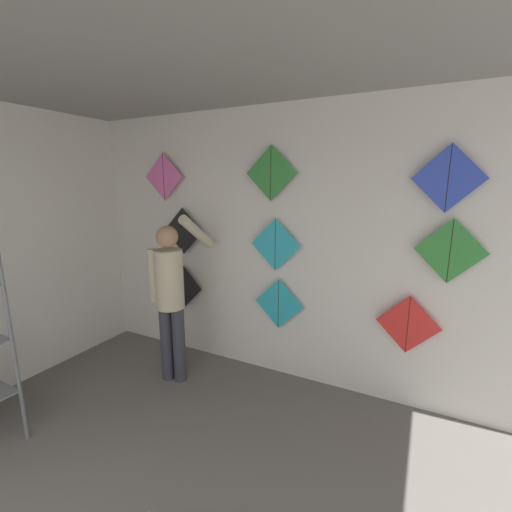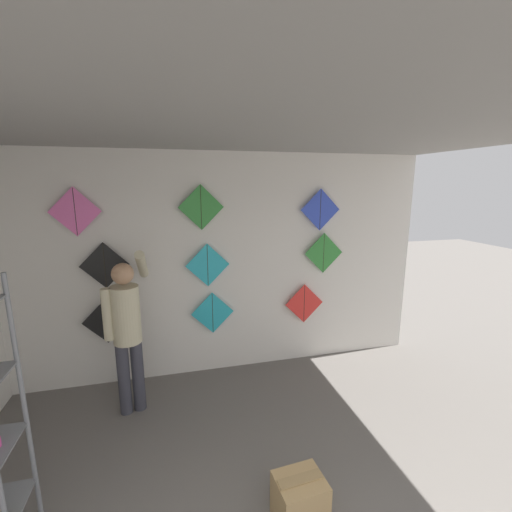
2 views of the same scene
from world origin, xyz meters
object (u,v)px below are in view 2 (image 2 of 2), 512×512
Objects in this scene: kite_4 at (208,265)px; kite_5 at (324,253)px; kite_0 at (106,321)px; kite_3 at (105,265)px; shopkeeper at (127,325)px; kite_7 at (201,207)px; kite_2 at (304,303)px; cardboard_box at (300,501)px; kite_8 at (320,210)px; kite_1 at (213,313)px; kite_6 at (75,212)px.

kite_5 reaches higher than kite_4.
kite_5 reaches higher than kite_0.
kite_3 is 1.00× the size of kite_5.
kite_4 reaches higher than kite_0.
kite_7 reaches higher than shopkeeper.
kite_0 is at bearing 180.00° from kite_4.
kite_3 is 1.28m from kite_7.
kite_7 is at bearing 19.07° from shopkeeper.
shopkeeper is 2.27m from kite_2.
kite_0 is at bearing 103.74° from shopkeeper.
cardboard_box is 2.56m from kite_4.
kite_3 reaches higher than kite_2.
shopkeeper is 0.81m from kite_3.
kite_3 reaches higher than cardboard_box.
kite_3 is 1.00× the size of kite_8.
cardboard_box is 0.70× the size of kite_3.
kite_8 is (2.64, 0.00, 0.58)m from kite_3.
kite_8 reaches higher than cardboard_box.
kite_2 is 1.27m from kite_8.
kite_8 is at bearing 0.00° from kite_0.
kite_0 is 2.49m from kite_2.
kite_7 is at bearing 101.17° from cardboard_box.
kite_1 is 1.65m from kite_5.
kite_1 is (-0.33, 2.20, 0.63)m from cardboard_box.
kite_3 is 1.00× the size of kite_7.
kite_5 is at bearing 0.00° from kite_8.
kite_8 is at bearing -1.05° from shopkeeper.
kite_4 is at bearing 180.00° from kite_1.
kite_6 reaches higher than kite_5.
kite_0 is 1.00× the size of kite_8.
shopkeeper reaches higher than kite_1.
kite_0 is at bearing 180.00° from kite_2.
kite_7 is (-0.06, 0.00, 0.71)m from kite_4.
kite_4 is 1.61m from kite_8.
kite_4 is 1.00× the size of kite_5.
kite_6 reaches higher than shopkeeper.
shopkeeper is 1.12m from kite_1.
kite_7 is at bearing 180.00° from kite_2.
kite_7 is (0.85, 0.56, 1.16)m from shopkeeper.
kite_0 is at bearing 180.00° from kite_8.
kite_3 is (-2.46, 0.00, 0.68)m from kite_2.
kite_4 reaches higher than kite_2.
kite_4 is at bearing 17.39° from shopkeeper.
kite_7 is (-0.10, 0.00, 1.33)m from kite_1.
kite_0 and kite_2 have the same top height.
cardboard_box is 0.70× the size of kite_8.
kite_5 is (2.71, 0.00, 0.01)m from kite_3.
kite_5 is 0.58m from kite_8.
kite_2 reaches higher than cardboard_box.
shopkeeper is 0.66m from kite_0.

